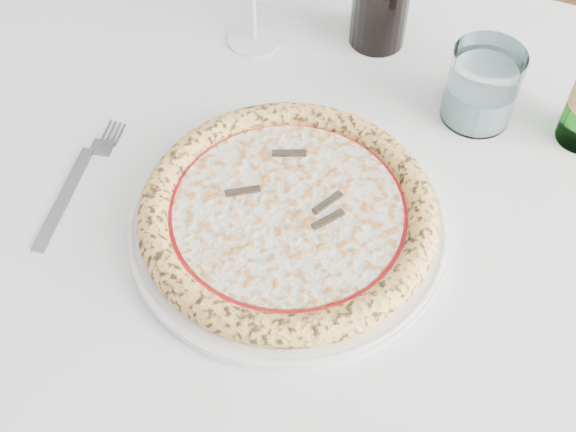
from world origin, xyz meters
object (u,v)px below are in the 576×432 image
dining_table (316,209)px  tumbler (481,90)px  pizza (288,212)px  plate (288,222)px

dining_table → tumbler: (0.16, 0.15, 0.13)m
pizza → tumbler: tumbler is taller
dining_table → pizza: pizza is taller
dining_table → plate: size_ratio=4.18×
pizza → plate: bearing=-19.4°
plate → tumbler: tumbler is taller
plate → tumbler: (0.16, 0.25, 0.03)m
dining_table → pizza: bearing=-90.0°
dining_table → pizza: size_ratio=4.55×
pizza → tumbler: size_ratio=3.34×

